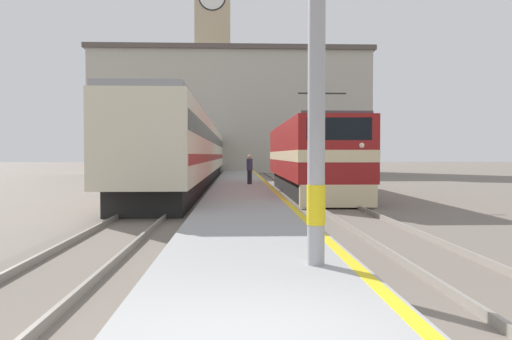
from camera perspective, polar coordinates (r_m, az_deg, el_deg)
ground_plane at (r=34.44m, az=-1.77°, el=-1.50°), size 200.00×200.00×0.00m
platform at (r=29.44m, az=-1.68°, el=-1.75°), size 3.19×140.00×0.31m
rail_track_near at (r=29.67m, az=4.72°, el=-1.97°), size 2.83×140.00×0.16m
rail_track_far at (r=29.58m, az=-7.84°, el=-1.99°), size 2.83×140.00×0.16m
locomotive_train at (r=24.72m, az=6.13°, el=1.48°), size 2.92×14.33×4.57m
passenger_train at (r=34.84m, az=-7.01°, el=2.16°), size 2.92×40.85×4.11m
person_on_platform at (r=28.00m, az=-0.74°, el=0.13°), size 0.34×0.34×1.63m
clock_tower at (r=65.29m, az=-4.93°, el=13.29°), size 5.44×5.44×28.22m
station_building at (r=54.94m, az=-2.84°, el=6.70°), size 30.12×7.04×13.33m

